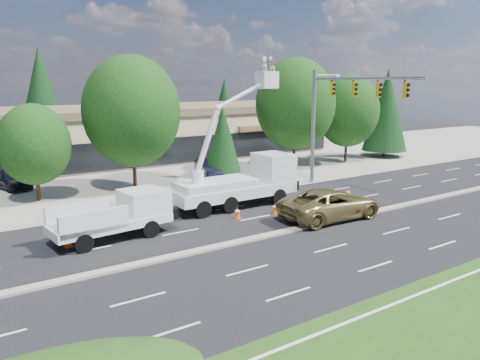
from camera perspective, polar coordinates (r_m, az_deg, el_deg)
ground at (r=25.95m, az=6.02°, el=-6.27°), size 140.00×140.00×0.00m
concrete_apron at (r=42.77m, az=-11.35°, el=0.75°), size 140.00×22.00×0.01m
road_median at (r=25.94m, az=6.02°, el=-6.14°), size 120.00×0.55×0.12m
strip_mall at (r=51.65m, az=-15.76°, el=5.57°), size 50.40×15.40×5.50m
tree_front_c at (r=34.65m, az=-23.80°, el=3.98°), size 4.82×4.82×6.68m
tree_front_d at (r=36.32m, az=-13.06°, el=8.16°), size 7.28×7.28×10.11m
tree_front_e at (r=40.09m, az=-2.12°, el=5.07°), size 3.16×3.16×6.23m
tree_front_f at (r=44.58m, az=6.75°, el=9.18°), size 7.47×7.47×10.36m
tree_front_g at (r=49.45m, az=12.98°, el=8.22°), size 6.42×6.42×8.90m
tree_front_h at (r=53.97m, az=17.40°, el=8.14°), size 4.83×4.83×9.51m
tree_back_b at (r=62.06m, az=-23.05°, el=9.47°), size 6.17×6.17×12.16m
tree_back_c at (r=66.29m, az=-10.83°, el=8.12°), size 3.82×3.82×7.53m
tree_back_d at (r=71.80m, az=-1.91°, el=9.07°), size 4.40×4.40×8.68m
signal_mast at (r=36.72m, az=11.31°, el=8.49°), size 2.76×10.16×9.00m
utility_pickup at (r=25.42m, az=-14.54°, el=-4.69°), size 6.34×2.87×2.36m
bucket_truck at (r=30.89m, az=0.59°, el=0.74°), size 8.58×2.81×9.67m
traffic_cone_a at (r=24.89m, az=-20.22°, el=-6.92°), size 0.40×0.40×0.70m
traffic_cone_b at (r=28.22m, az=-0.33°, el=-4.00°), size 0.40×0.40×0.70m
traffic_cone_c at (r=29.27m, az=4.29°, el=-3.45°), size 0.40×0.40×0.70m
traffic_cone_d at (r=33.98m, az=13.03°, el=-1.58°), size 0.40×0.40×0.70m
minivan at (r=28.53m, az=11.02°, el=-2.87°), size 6.64×3.30×1.81m
parked_car_west at (r=39.98m, az=-26.18°, el=0.10°), size 2.93×4.77×1.52m
parked_car_east at (r=40.90m, az=-3.81°, el=1.52°), size 2.72×4.81×1.50m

